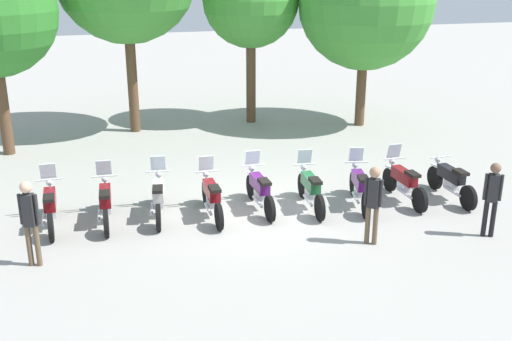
{
  "coord_description": "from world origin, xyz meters",
  "views": [
    {
      "loc": [
        -3.84,
        -13.43,
        5.92
      ],
      "look_at": [
        0.0,
        0.5,
        0.9
      ],
      "focal_mm": 42.61,
      "sensor_mm": 36.0,
      "label": 1
    }
  ],
  "objects_px": {
    "tree_2": "(251,0)",
    "tree_3": "(366,2)",
    "person_0": "(373,199)",
    "motorcycle_5": "(310,188)",
    "motorcycle_8": "(451,180)",
    "person_1": "(30,216)",
    "motorcycle_6": "(359,186)",
    "motorcycle_3": "(212,196)",
    "motorcycle_1": "(106,202)",
    "motorcycle_4": "(260,189)",
    "person_2": "(492,194)",
    "motorcycle_2": "(159,197)",
    "motorcycle_0": "(50,206)",
    "motorcycle_7": "(404,182)"
  },
  "relations": [
    {
      "from": "motorcycle_2",
      "to": "motorcycle_3",
      "type": "height_order",
      "value": "same"
    },
    {
      "from": "motorcycle_8",
      "to": "person_2",
      "type": "relative_size",
      "value": 1.26
    },
    {
      "from": "tree_2",
      "to": "tree_3",
      "type": "distance_m",
      "value": 4.13
    },
    {
      "from": "motorcycle_3",
      "to": "motorcycle_0",
      "type": "bearing_deg",
      "value": 83.72
    },
    {
      "from": "motorcycle_5",
      "to": "motorcycle_6",
      "type": "bearing_deg",
      "value": -93.94
    },
    {
      "from": "person_1",
      "to": "tree_2",
      "type": "distance_m",
      "value": 12.95
    },
    {
      "from": "motorcycle_8",
      "to": "person_1",
      "type": "xyz_separation_m",
      "value": [
        -10.22,
        -1.0,
        0.59
      ]
    },
    {
      "from": "motorcycle_6",
      "to": "tree_2",
      "type": "relative_size",
      "value": 0.34
    },
    {
      "from": "motorcycle_7",
      "to": "motorcycle_2",
      "type": "bearing_deg",
      "value": 83.39
    },
    {
      "from": "motorcycle_2",
      "to": "motorcycle_8",
      "type": "bearing_deg",
      "value": -88.38
    },
    {
      "from": "motorcycle_4",
      "to": "tree_3",
      "type": "height_order",
      "value": "tree_3"
    },
    {
      "from": "motorcycle_2",
      "to": "person_2",
      "type": "relative_size",
      "value": 1.25
    },
    {
      "from": "tree_3",
      "to": "person_0",
      "type": "bearing_deg",
      "value": -113.17
    },
    {
      "from": "motorcycle_3",
      "to": "person_0",
      "type": "relative_size",
      "value": 1.23
    },
    {
      "from": "motorcycle_3",
      "to": "motorcycle_4",
      "type": "bearing_deg",
      "value": -83.74
    },
    {
      "from": "motorcycle_3",
      "to": "motorcycle_4",
      "type": "xyz_separation_m",
      "value": [
        1.24,
        0.14,
        0.0
      ]
    },
    {
      "from": "motorcycle_2",
      "to": "motorcycle_5",
      "type": "height_order",
      "value": "same"
    },
    {
      "from": "motorcycle_2",
      "to": "motorcycle_3",
      "type": "distance_m",
      "value": 1.28
    },
    {
      "from": "motorcycle_2",
      "to": "motorcycle_8",
      "type": "height_order",
      "value": "motorcycle_2"
    },
    {
      "from": "motorcycle_4",
      "to": "tree_3",
      "type": "relative_size",
      "value": 0.32
    },
    {
      "from": "motorcycle_0",
      "to": "motorcycle_5",
      "type": "bearing_deg",
      "value": -96.34
    },
    {
      "from": "motorcycle_2",
      "to": "motorcycle_4",
      "type": "height_order",
      "value": "same"
    },
    {
      "from": "motorcycle_3",
      "to": "motorcycle_6",
      "type": "distance_m",
      "value": 3.76
    },
    {
      "from": "motorcycle_6",
      "to": "motorcycle_8",
      "type": "height_order",
      "value": "motorcycle_6"
    },
    {
      "from": "motorcycle_2",
      "to": "motorcycle_4",
      "type": "distance_m",
      "value": 2.49
    },
    {
      "from": "motorcycle_5",
      "to": "motorcycle_2",
      "type": "bearing_deg",
      "value": 87.39
    },
    {
      "from": "motorcycle_1",
      "to": "motorcycle_8",
      "type": "relative_size",
      "value": 1.0
    },
    {
      "from": "tree_2",
      "to": "motorcycle_4",
      "type": "bearing_deg",
      "value": -103.58
    },
    {
      "from": "person_2",
      "to": "motorcycle_7",
      "type": "bearing_deg",
      "value": 44.92
    },
    {
      "from": "motorcycle_7",
      "to": "motorcycle_8",
      "type": "height_order",
      "value": "motorcycle_7"
    },
    {
      "from": "person_0",
      "to": "motorcycle_5",
      "type": "bearing_deg",
      "value": -127.24
    },
    {
      "from": "motorcycle_5",
      "to": "tree_2",
      "type": "distance_m",
      "value": 9.66
    },
    {
      "from": "motorcycle_7",
      "to": "tree_3",
      "type": "relative_size",
      "value": 0.32
    },
    {
      "from": "motorcycle_1",
      "to": "motorcycle_4",
      "type": "height_order",
      "value": "same"
    },
    {
      "from": "person_1",
      "to": "motorcycle_2",
      "type": "bearing_deg",
      "value": -39.02
    },
    {
      "from": "person_0",
      "to": "tree_3",
      "type": "bearing_deg",
      "value": -164.47
    },
    {
      "from": "person_2",
      "to": "person_0",
      "type": "bearing_deg",
      "value": 109.41
    },
    {
      "from": "motorcycle_2",
      "to": "person_0",
      "type": "relative_size",
      "value": 1.23
    },
    {
      "from": "motorcycle_7",
      "to": "motorcycle_0",
      "type": "bearing_deg",
      "value": 84.49
    },
    {
      "from": "motorcycle_8",
      "to": "person_2",
      "type": "xyz_separation_m",
      "value": [
        -0.45,
        -2.25,
        0.52
      ]
    },
    {
      "from": "motorcycle_5",
      "to": "person_0",
      "type": "distance_m",
      "value": 2.42
    },
    {
      "from": "person_1",
      "to": "person_2",
      "type": "relative_size",
      "value": 1.05
    },
    {
      "from": "motorcycle_7",
      "to": "tree_2",
      "type": "height_order",
      "value": "tree_2"
    },
    {
      "from": "motorcycle_3",
      "to": "person_2",
      "type": "relative_size",
      "value": 1.26
    },
    {
      "from": "motorcycle_1",
      "to": "motorcycle_2",
      "type": "distance_m",
      "value": 1.25
    },
    {
      "from": "person_0",
      "to": "tree_3",
      "type": "relative_size",
      "value": 0.26
    },
    {
      "from": "motorcycle_5",
      "to": "person_1",
      "type": "xyz_separation_m",
      "value": [
        -6.48,
        -1.4,
        0.57
      ]
    },
    {
      "from": "motorcycle_2",
      "to": "motorcycle_8",
      "type": "xyz_separation_m",
      "value": [
        7.47,
        -0.84,
        -0.01
      ]
    },
    {
      "from": "motorcycle_5",
      "to": "motorcycle_6",
      "type": "xyz_separation_m",
      "value": [
        1.25,
        -0.18,
        0.0
      ]
    },
    {
      "from": "motorcycle_3",
      "to": "motorcycle_8",
      "type": "xyz_separation_m",
      "value": [
        6.23,
        -0.52,
        -0.01
      ]
    }
  ]
}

